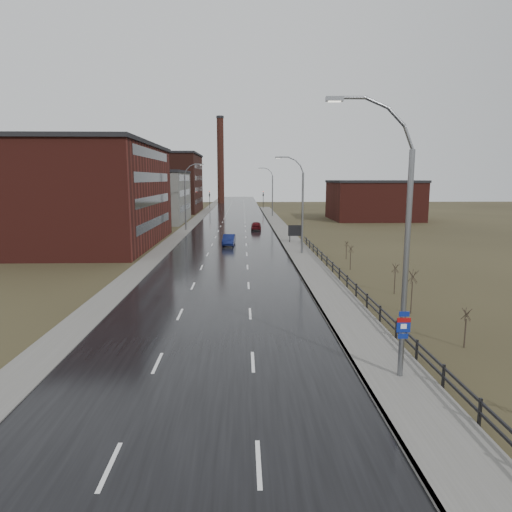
{
  "coord_description": "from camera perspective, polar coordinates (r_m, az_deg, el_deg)",
  "views": [
    {
      "loc": [
        1.84,
        -16.9,
        8.81
      ],
      "look_at": [
        2.84,
        17.34,
        3.0
      ],
      "focal_mm": 32.0,
      "sensor_mm": 36.0,
      "label": 1
    }
  ],
  "objects": [
    {
      "name": "shrub_e",
      "position": [
        45.46,
        11.74,
        -0.1
      ],
      "size": [
        0.57,
        0.61,
        2.43
      ],
      "color": "#382D23",
      "rests_on": "ground"
    },
    {
      "name": "ground",
      "position": [
        19.15,
        -7.36,
        -17.85
      ],
      "size": [
        320.0,
        320.0,
        0.0
      ],
      "primitive_type": "plane",
      "color": "#2D2819",
      "rests_on": "ground"
    },
    {
      "name": "billboard",
      "position": [
        62.9,
        4.97,
        3.11
      ],
      "size": [
        2.06,
        0.17,
        2.54
      ],
      "color": "black",
      "rests_on": "ground"
    },
    {
      "name": "car_far",
      "position": [
        79.27,
        0.02,
        3.79
      ],
      "size": [
        1.91,
        4.43,
        1.49
      ],
      "primitive_type": "imported",
      "rotation": [
        0.0,
        0.0,
        3.11
      ],
      "color": "#490C11",
      "rests_on": "ground"
    },
    {
      "name": "car_near",
      "position": [
        60.96,
        -3.41,
        1.99
      ],
      "size": [
        1.76,
        4.46,
        1.44
      ],
      "primitive_type": "imported",
      "rotation": [
        0.0,
        0.0,
        -0.05
      ],
      "color": "#0E1647",
      "rests_on": "ground"
    },
    {
      "name": "warehouse_far",
      "position": [
        127.35,
        -13.08,
        8.91
      ],
      "size": [
        26.52,
        24.48,
        15.5
      ],
      "color": "#331611",
      "rests_on": "ground"
    },
    {
      "name": "traffic_light_left",
      "position": [
        137.32,
        -5.84,
        7.82
      ],
      "size": [
        0.58,
        2.73,
        5.3
      ],
      "color": "black",
      "rests_on": "ground"
    },
    {
      "name": "sidewalk_left",
      "position": [
        78.04,
        -9.07,
        3.07
      ],
      "size": [
        2.4,
        260.0,
        0.12
      ],
      "primitive_type": "cube",
      "color": "#595651",
      "rests_on": "ground"
    },
    {
      "name": "shrub_d",
      "position": [
        36.84,
        16.98,
        -2.63
      ],
      "size": [
        0.56,
        0.59,
        2.36
      ],
      "color": "#382D23",
      "rests_on": "ground"
    },
    {
      "name": "shrub_f",
      "position": [
        51.46,
        11.23,
        0.8
      ],
      "size": [
        0.49,
        0.51,
        2.03
      ],
      "color": "#382D23",
      "rests_on": "ground"
    },
    {
      "name": "warehouse_near",
      "position": [
        66.01,
        -22.09,
        7.15
      ],
      "size": [
        22.44,
        28.56,
        13.5
      ],
      "color": "#471914",
      "rests_on": "ground"
    },
    {
      "name": "road",
      "position": [
        77.42,
        -3.03,
        3.1
      ],
      "size": [
        14.0,
        300.0,
        0.06
      ],
      "primitive_type": "cube",
      "color": "black",
      "rests_on": "ground"
    },
    {
      "name": "shrub_c",
      "position": [
        31.72,
        18.92,
        -4.12
      ],
      "size": [
        0.69,
        0.73,
        2.93
      ],
      "color": "#382D23",
      "rests_on": "ground"
    },
    {
      "name": "curb_right",
      "position": [
        52.89,
        4.03,
        0.11
      ],
      "size": [
        0.16,
        180.0,
        0.18
      ],
      "primitive_type": "cube",
      "color": "slate",
      "rests_on": "ground"
    },
    {
      "name": "building_right",
      "position": [
        103.01,
        14.47,
        6.79
      ],
      "size": [
        18.36,
        16.32,
        8.5
      ],
      "color": "#471914",
      "rests_on": "ground"
    },
    {
      "name": "guardrail",
      "position": [
        37.11,
        11.56,
        -3.18
      ],
      "size": [
        0.1,
        53.05,
        1.1
      ],
      "color": "black",
      "rests_on": "ground"
    },
    {
      "name": "shrub_b",
      "position": [
        26.59,
        24.72,
        -8.06
      ],
      "size": [
        0.51,
        0.54,
        2.14
      ],
      "color": "#382D23",
      "rests_on": "ground"
    },
    {
      "name": "streetlight_right_far",
      "position": [
        107.15,
        1.91,
        8.03
      ],
      "size": [
        3.36,
        0.28,
        11.35
      ],
      "color": "slate",
      "rests_on": "ground"
    },
    {
      "name": "streetlight_right_mid",
      "position": [
        53.4,
        5.53,
        6.39
      ],
      "size": [
        3.36,
        0.28,
        11.35
      ],
      "color": "slate",
      "rests_on": "ground"
    },
    {
      "name": "smokestack",
      "position": [
        167.22,
        -4.46,
        11.89
      ],
      "size": [
        2.7,
        2.7,
        30.7
      ],
      "color": "#331611",
      "rests_on": "ground"
    },
    {
      "name": "traffic_light_right",
      "position": [
        137.1,
        0.91,
        7.87
      ],
      "size": [
        0.58,
        2.73,
        5.3
      ],
      "color": "black",
      "rests_on": "ground"
    },
    {
      "name": "streetlight_left",
      "position": [
        79.53,
        -8.64,
        7.38
      ],
      "size": [
        3.36,
        0.28,
        11.35
      ],
      "color": "slate",
      "rests_on": "ground"
    },
    {
      "name": "sidewalk_right",
      "position": [
        53.06,
        5.67,
        0.12
      ],
      "size": [
        3.2,
        180.0,
        0.18
      ],
      "primitive_type": "cube",
      "color": "#595651",
      "rests_on": "ground"
    },
    {
      "name": "warehouse_mid",
      "position": [
        97.01,
        -13.58,
        7.27
      ],
      "size": [
        16.32,
        20.4,
        10.5
      ],
      "color": "slate",
      "rests_on": "ground"
    },
    {
      "name": "streetlight_main",
      "position": [
        20.21,
        17.5,
        1.36
      ],
      "size": [
        3.91,
        0.29,
        12.11
      ],
      "color": "slate",
      "rests_on": "ground"
    }
  ]
}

